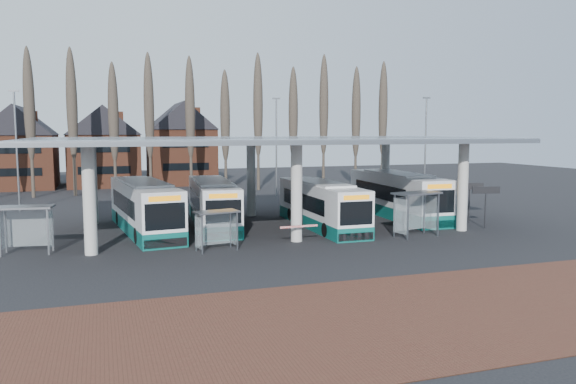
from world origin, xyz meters
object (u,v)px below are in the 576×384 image
object	(u,v)px
bus_2	(321,205)
shelter_0	(27,219)
bus_1	(213,204)
shelter_2	(415,204)
bus_0	(144,208)
bus_3	(396,196)
shelter_1	(216,222)

from	to	relation	value
bus_2	shelter_0	size ratio (longest dim) A/B	3.85
bus_1	shelter_2	world-z (taller)	bus_1
bus_0	shelter_0	distance (m)	8.28
bus_3	shelter_1	xyz separation A→B (m)	(-16.19, -8.18, 0.00)
shelter_2	bus_1	bearing A→B (deg)	131.10
bus_0	shelter_1	world-z (taller)	bus_0
bus_1	bus_2	world-z (taller)	bus_1
shelter_2	bus_2	bearing A→B (deg)	116.60
bus_0	bus_2	world-z (taller)	bus_0
shelter_0	bus_3	bearing A→B (deg)	19.27
bus_3	shelter_0	size ratio (longest dim) A/B	4.22
bus_1	shelter_2	distance (m)	14.25
bus_0	shelter_0	xyz separation A→B (m)	(-6.70, -4.86, 0.31)
shelter_1	bus_1	bearing A→B (deg)	69.40
bus_1	bus_2	xyz separation A→B (m)	(7.17, -3.00, -0.03)
bus_2	shelter_2	world-z (taller)	bus_2
shelter_0	bus_2	bearing A→B (deg)	16.11
bus_1	bus_3	bearing A→B (deg)	3.30
bus_2	shelter_2	size ratio (longest dim) A/B	3.46
bus_2	bus_3	distance (m)	8.03
shelter_0	shelter_2	xyz separation A→B (m)	(23.16, -2.33, 0.15)
bus_0	shelter_2	size ratio (longest dim) A/B	3.75
bus_1	shelter_0	size ratio (longest dim) A/B	3.97
bus_1	shelter_0	bearing A→B (deg)	-148.31
bus_1	shelter_1	world-z (taller)	bus_1
bus_2	bus_1	bearing A→B (deg)	157.45
bus_2	bus_3	xyz separation A→B (m)	(7.56, 2.69, 0.13)
bus_0	shelter_2	xyz separation A→B (m)	(16.46, -7.19, 0.46)
bus_0	bus_3	world-z (taller)	bus_3
bus_0	bus_2	bearing A→B (deg)	-15.63
shelter_2	shelter_0	bearing A→B (deg)	160.86
shelter_1	bus_2	bearing A→B (deg)	21.63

